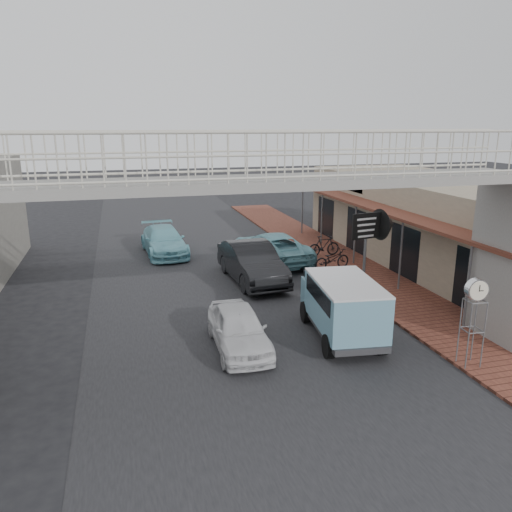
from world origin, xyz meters
TOP-DOWN VIEW (x-y plane):
  - ground at (0.00, 0.00)m, footprint 120.00×120.00m
  - road_strip at (0.00, 0.00)m, footprint 10.00×60.00m
  - sidewalk at (6.50, 3.00)m, footprint 3.00×40.00m
  - shophouse_row at (10.97, 4.00)m, footprint 7.20×18.00m
  - footbridge at (0.00, -4.00)m, footprint 16.40×2.40m
  - white_hatchback at (-0.50, -2.40)m, footprint 1.60×3.78m
  - dark_sedan at (1.58, 3.85)m, footprint 2.06×5.12m
  - angkot_curb at (3.26, 6.53)m, footprint 3.07×5.55m
  - angkot_far at (-1.58, 9.51)m, footprint 2.28×4.92m
  - angkot_van at (2.77, -2.53)m, footprint 2.23×4.13m
  - motorcycle_near at (5.47, 4.31)m, footprint 1.90×0.99m
  - motorcycle_far at (6.03, 6.59)m, footprint 1.76×0.65m
  - street_clock at (5.30, -5.28)m, footprint 0.62×0.52m
  - arrow_sign at (6.01, 0.87)m, footprint 1.98×1.29m

SIDE VIEW (x-z plane):
  - ground at x=0.00m, z-range 0.00..0.00m
  - road_strip at x=0.00m, z-range 0.00..0.01m
  - sidewalk at x=6.50m, z-range 0.00..0.10m
  - motorcycle_near at x=5.47m, z-range 0.10..1.05m
  - motorcycle_far at x=6.03m, z-range 0.10..1.14m
  - white_hatchback at x=-0.50m, z-range 0.00..1.28m
  - angkot_far at x=-1.58m, z-range 0.00..1.39m
  - angkot_curb at x=3.26m, z-range 0.00..1.47m
  - dark_sedan at x=1.58m, z-range 0.00..1.66m
  - angkot_van at x=2.77m, z-range 0.26..2.20m
  - shophouse_row at x=10.97m, z-range 0.01..4.01m
  - street_clock at x=5.30m, z-range 0.92..3.39m
  - arrow_sign at x=6.01m, z-range 1.12..4.44m
  - footbridge at x=0.00m, z-range 0.01..6.35m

